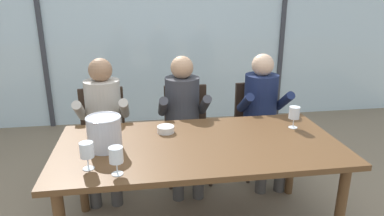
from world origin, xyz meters
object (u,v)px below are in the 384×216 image
wine_glass_near_bucket (294,114)px  wine_glass_center_pour (87,151)px  chair_left_of_center (187,125)px  wine_glass_by_left_taster (116,156)px  person_navy_polo (263,109)px  ice_bucket_primary (104,133)px  chair_center (258,120)px  person_beige_jumper (103,117)px  tasting_bowl (166,129)px  dining_table (199,152)px  chair_near_curtain (103,128)px  person_charcoal_jacket (183,113)px

wine_glass_near_bucket → wine_glass_center_pour: 1.59m
chair_left_of_center → wine_glass_by_left_taster: bearing=-114.7°
person_navy_polo → ice_bucket_primary: size_ratio=5.11×
wine_glass_near_bucket → person_navy_polo: bearing=93.9°
chair_center → person_beige_jumper: size_ratio=0.74×
person_beige_jumper → tasting_bowl: 0.74m
dining_table → tasting_bowl: (-0.22, 0.24, 0.10)m
chair_near_curtain → person_beige_jumper: (0.03, -0.17, 0.17)m
person_navy_polo → wine_glass_near_bucket: bearing=-85.5°
dining_table → person_beige_jumper: 1.07m
person_navy_polo → chair_near_curtain: bearing=174.4°
tasting_bowl → wine_glass_near_bucket: bearing=-3.2°
person_charcoal_jacket → wine_glass_center_pour: (-0.72, -1.04, 0.15)m
tasting_bowl → wine_glass_center_pour: size_ratio=0.76×
chair_left_of_center → wine_glass_by_left_taster: size_ratio=5.17×
person_beige_jumper → person_navy_polo: bearing=-0.6°
chair_center → person_charcoal_jacket: person_charcoal_jacket is taller
chair_near_curtain → tasting_bowl: 0.91m
person_charcoal_jacket → tasting_bowl: 0.57m
tasting_bowl → wine_glass_by_left_taster: size_ratio=0.76×
chair_left_of_center → wine_glass_center_pour: size_ratio=5.17×
chair_left_of_center → person_charcoal_jacket: bearing=-109.4°
dining_table → ice_bucket_primary: (-0.66, 0.01, 0.19)m
person_charcoal_jacket → person_beige_jumper: bearing=-179.6°
person_navy_polo → tasting_bowl: person_navy_polo is taller
chair_center → wine_glass_near_bucket: size_ratio=5.17×
chair_center → wine_glass_near_bucket: wine_glass_near_bucket is taller
person_beige_jumper → wine_glass_center_pour: size_ratio=7.00×
wine_glass_near_bucket → tasting_bowl: bearing=176.8°
chair_near_curtain → chair_left_of_center: same height
chair_near_curtain → person_beige_jumper: person_beige_jumper is taller
dining_table → tasting_bowl: size_ratio=15.29×
chair_left_of_center → wine_glass_center_pour: wine_glass_center_pour is taller
ice_bucket_primary → wine_glass_center_pour: 0.29m
chair_center → tasting_bowl: bearing=-149.3°
chair_near_curtain → person_charcoal_jacket: 0.79m
chair_left_of_center → person_beige_jumper: bearing=-169.3°
chair_near_curtain → wine_glass_center_pour: 1.25m
wine_glass_center_pour → chair_near_curtain: bearing=91.6°
person_navy_polo → ice_bucket_primary: bearing=-151.0°
person_navy_polo → wine_glass_center_pour: (-1.49, -1.04, 0.15)m
person_navy_polo → ice_bucket_primary: (-1.41, -0.76, 0.15)m
wine_glass_near_bucket → chair_near_curtain: bearing=154.3°
chair_near_curtain → person_charcoal_jacket: size_ratio=0.74×
chair_near_curtain → wine_glass_by_left_taster: size_ratio=5.17×
chair_center → chair_left_of_center: bearing=177.0°
chair_near_curtain → wine_glass_near_bucket: bearing=-29.9°
chair_center → person_charcoal_jacket: (-0.78, -0.16, 0.17)m
person_beige_jumper → wine_glass_center_pour: 1.05m
dining_table → chair_near_curtain: 1.22m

